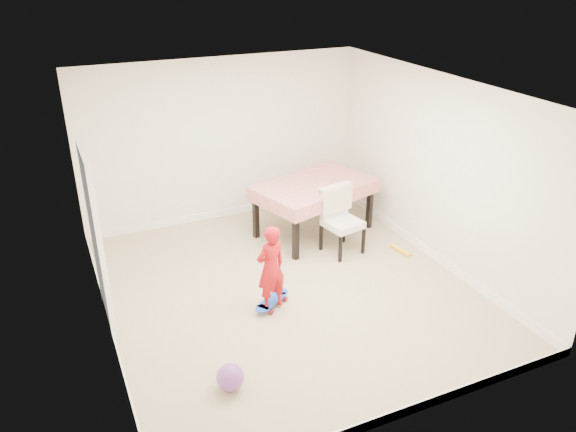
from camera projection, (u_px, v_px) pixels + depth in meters
name	position (u px, v px, depth m)	size (l,w,h in m)	color
ground	(287.00, 289.00, 7.34)	(5.00, 5.00, 0.00)	tan
ceiling	(287.00, 92.00, 6.24)	(4.50, 5.00, 0.04)	silver
wall_back	(223.00, 141.00, 8.83)	(4.50, 0.04, 2.60)	white
wall_front	(407.00, 303.00, 4.74)	(4.50, 0.04, 2.60)	white
wall_left	(96.00, 232.00, 5.96)	(0.04, 5.00, 2.60)	white
wall_right	(437.00, 171.00, 7.62)	(0.04, 5.00, 2.60)	white
door	(97.00, 243.00, 6.33)	(0.10, 0.94, 2.11)	white
baseboard_back	(226.00, 212.00, 9.37)	(4.50, 0.02, 0.12)	white
baseboard_front	(396.00, 415.00, 5.26)	(4.50, 0.02, 0.12)	white
baseboard_left	(111.00, 328.00, 6.48)	(0.02, 5.00, 0.12)	white
baseboard_right	(428.00, 251.00, 8.15)	(0.02, 5.00, 0.12)	white
dining_table	(314.00, 208.00, 8.66)	(1.76, 1.11, 0.83)	#AF2309
dining_chair	(343.00, 221.00, 8.05)	(0.54, 0.62, 0.98)	white
skateboard	(272.00, 302.00, 6.98)	(0.60, 0.22, 0.09)	blue
child	(271.00, 270.00, 6.69)	(0.40, 0.26, 1.10)	red
balloon	(230.00, 377.00, 5.61)	(0.28, 0.28, 0.28)	purple
foam_toy	(400.00, 250.00, 8.23)	(0.06, 0.06, 0.40)	yellow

